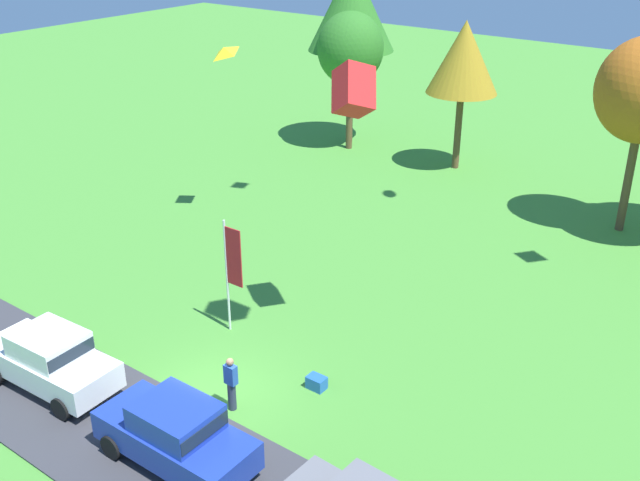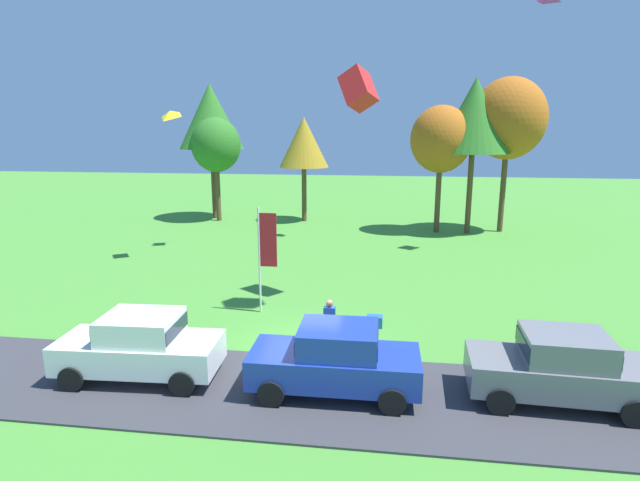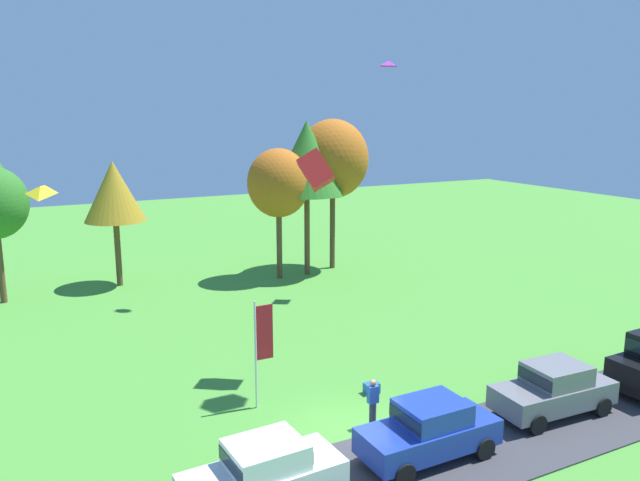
% 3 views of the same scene
% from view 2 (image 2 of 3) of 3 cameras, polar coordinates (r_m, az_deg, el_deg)
% --- Properties ---
extents(ground_plane, '(120.00, 120.00, 0.00)m').
position_cam_2_polar(ground_plane, '(16.15, -1.98, -12.40)').
color(ground_plane, '#478E33').
extents(pavement_strip, '(36.00, 4.40, 0.06)m').
position_cam_2_polar(pavement_strip, '(13.82, -3.90, -16.88)').
color(pavement_strip, '#38383D').
rests_on(pavement_strip, ground).
extents(car_sedan_near_entrance, '(4.48, 2.13, 1.84)m').
position_cam_2_polar(car_sedan_near_entrance, '(14.86, -19.85, -11.09)').
color(car_sedan_near_entrance, white).
rests_on(car_sedan_near_entrance, ground).
extents(car_sedan_far_end, '(4.42, 1.98, 1.84)m').
position_cam_2_polar(car_sedan_far_end, '(13.28, 1.81, -13.24)').
color(car_sedan_far_end, '#1E389E').
rests_on(car_sedan_far_end, ground).
extents(car_sedan_by_flagpole, '(4.47, 2.11, 1.84)m').
position_cam_2_polar(car_sedan_by_flagpole, '(14.21, 25.78, -12.76)').
color(car_sedan_by_flagpole, slate).
rests_on(car_sedan_by_flagpole, ground).
extents(person_beside_suv, '(0.36, 0.24, 1.71)m').
position_cam_2_polar(person_beside_suv, '(15.68, 1.08, -9.68)').
color(person_beside_suv, '#2D334C').
rests_on(person_beside_suv, ground).
extents(tree_lone_near, '(4.80, 4.80, 10.12)m').
position_cam_2_polar(tree_lone_near, '(39.30, -12.39, 13.65)').
color(tree_lone_near, brown).
rests_on(tree_lone_near, ground).
extents(tree_left_of_center, '(3.62, 3.62, 7.65)m').
position_cam_2_polar(tree_left_of_center, '(38.14, -11.81, 10.60)').
color(tree_left_of_center, brown).
rests_on(tree_left_of_center, ground).
extents(tree_right_of_center, '(3.64, 3.64, 7.68)m').
position_cam_2_polar(tree_right_of_center, '(37.19, -1.86, 11.11)').
color(tree_right_of_center, brown).
rests_on(tree_right_of_center, ground).
extents(tree_far_left, '(3.94, 3.94, 8.33)m').
position_cam_2_polar(tree_far_left, '(33.94, 13.65, 11.13)').
color(tree_far_left, brown).
rests_on(tree_far_left, ground).
extents(tree_center_back, '(4.75, 4.75, 10.02)m').
position_cam_2_polar(tree_center_back, '(34.29, 17.24, 13.44)').
color(tree_center_back, brown).
rests_on(tree_center_back, ground).
extents(tree_far_right, '(4.78, 4.78, 10.09)m').
position_cam_2_polar(tree_far_right, '(35.40, 20.74, 12.86)').
color(tree_far_right, brown).
rests_on(tree_far_right, ground).
extents(flag_banner, '(0.71, 0.08, 4.03)m').
position_cam_2_polar(flag_banner, '(18.56, -6.28, -0.74)').
color(flag_banner, silver).
rests_on(flag_banner, ground).
extents(cooler_box, '(0.56, 0.40, 0.40)m').
position_cam_2_polar(cooler_box, '(17.91, 6.24, -9.16)').
color(cooler_box, blue).
rests_on(cooler_box, ground).
extents(kite_diamond_high_right, '(1.13, 1.21, 0.62)m').
position_cam_2_polar(kite_diamond_high_right, '(26.60, -16.78, 13.68)').
color(kite_diamond_high_right, yellow).
extents(kite_box_high_left, '(1.64, 1.65, 1.80)m').
position_cam_2_polar(kite_box_high_left, '(19.68, 4.40, 16.88)').
color(kite_box_high_left, red).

